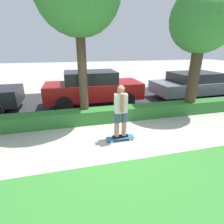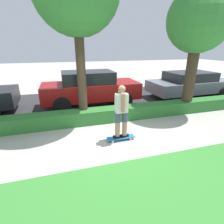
{
  "view_description": "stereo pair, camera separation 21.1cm",
  "coord_description": "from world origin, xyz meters",
  "px_view_note": "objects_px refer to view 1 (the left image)",
  "views": [
    {
      "loc": [
        -1.18,
        -4.45,
        2.67
      ],
      "look_at": [
        0.08,
        0.6,
        0.72
      ],
      "focal_mm": 28.0,
      "sensor_mm": 36.0,
      "label": 1
    },
    {
      "loc": [
        -1.38,
        -4.39,
        2.67
      ],
      "look_at": [
        0.08,
        0.6,
        0.72
      ],
      "focal_mm": 28.0,
      "sensor_mm": 36.0,
      "label": 2
    }
  ],
  "objects_px": {
    "skateboard": "(120,138)",
    "tree_far": "(203,22)",
    "skater_person": "(121,111)",
    "parked_car_middle": "(93,88)",
    "parked_car_rear": "(195,84)"
  },
  "relations": [
    {
      "from": "skateboard",
      "to": "skater_person",
      "type": "bearing_deg",
      "value": -176.42
    },
    {
      "from": "skater_person",
      "to": "parked_car_rear",
      "type": "bearing_deg",
      "value": 34.27
    },
    {
      "from": "parked_car_middle",
      "to": "tree_far",
      "type": "bearing_deg",
      "value": -27.94
    },
    {
      "from": "skateboard",
      "to": "tree_far",
      "type": "distance_m",
      "value": 5.16
    },
    {
      "from": "skateboard",
      "to": "parked_car_middle",
      "type": "bearing_deg",
      "value": 94.61
    },
    {
      "from": "skateboard",
      "to": "skater_person",
      "type": "height_order",
      "value": "skater_person"
    },
    {
      "from": "skater_person",
      "to": "parked_car_middle",
      "type": "bearing_deg",
      "value": 94.61
    },
    {
      "from": "parked_car_middle",
      "to": "skateboard",
      "type": "bearing_deg",
      "value": -85.38
    },
    {
      "from": "skateboard",
      "to": "parked_car_rear",
      "type": "bearing_deg",
      "value": 34.27
    },
    {
      "from": "skater_person",
      "to": "tree_far",
      "type": "distance_m",
      "value": 4.63
    },
    {
      "from": "skater_person",
      "to": "parked_car_middle",
      "type": "distance_m",
      "value": 3.59
    },
    {
      "from": "parked_car_rear",
      "to": "tree_far",
      "type": "bearing_deg",
      "value": -133.47
    },
    {
      "from": "tree_far",
      "to": "parked_car_middle",
      "type": "distance_m",
      "value": 5.06
    },
    {
      "from": "skater_person",
      "to": "parked_car_rear",
      "type": "xyz_separation_m",
      "value": [
        5.36,
        3.65,
        -0.21
      ]
    },
    {
      "from": "skateboard",
      "to": "tree_far",
      "type": "xyz_separation_m",
      "value": [
        3.52,
        1.56,
        3.44
      ]
    }
  ]
}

